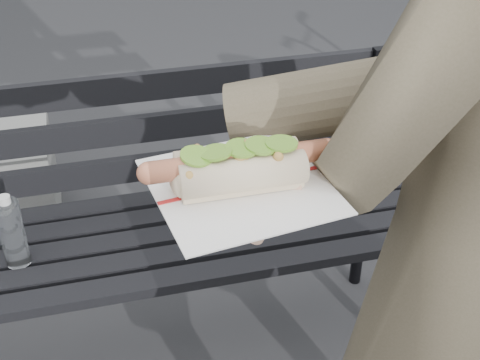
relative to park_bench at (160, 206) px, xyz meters
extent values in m
cylinder|color=black|center=(0.68, -0.24, -0.30)|extent=(0.04, 0.04, 0.45)
cylinder|color=black|center=(0.68, 0.10, -0.30)|extent=(0.04, 0.04, 0.45)
cube|color=black|center=(0.01, -0.25, -0.06)|extent=(1.50, 0.07, 0.03)
cube|color=black|center=(0.01, -0.16, -0.06)|extent=(1.50, 0.07, 0.03)
cube|color=black|center=(0.01, -0.07, -0.06)|extent=(1.50, 0.07, 0.03)
cube|color=black|center=(0.01, 0.02, -0.06)|extent=(1.50, 0.07, 0.03)
cube|color=black|center=(0.01, 0.11, -0.06)|extent=(1.50, 0.07, 0.03)
cube|color=black|center=(0.68, 0.12, 0.15)|extent=(0.04, 0.03, 0.42)
cube|color=black|center=(0.01, 0.14, 0.05)|extent=(1.50, 0.02, 0.08)
cube|color=black|center=(0.01, 0.14, 0.18)|extent=(1.50, 0.02, 0.08)
cube|color=black|center=(0.01, 0.14, 0.31)|extent=(1.50, 0.02, 0.08)
cylinder|color=white|center=(-0.39, -0.10, 0.05)|extent=(0.06, 0.06, 0.19)
cylinder|color=white|center=(-0.39, -0.10, 0.16)|extent=(0.03, 0.03, 0.02)
imported|color=#4E4734|center=(0.40, -0.85, 0.42)|extent=(0.81, 0.68, 1.89)
cylinder|color=#4E4734|center=(0.26, -0.85, 0.75)|extent=(0.51, 0.23, 0.19)
cylinder|color=#D8A384|center=(0.04, -0.93, 0.68)|extent=(0.09, 0.08, 0.07)
ellipsoid|color=#D8A384|center=(0.00, -0.94, 0.68)|extent=(0.10, 0.12, 0.03)
cylinder|color=#D8A384|center=(-0.06, -0.97, 0.68)|extent=(0.05, 0.02, 0.02)
cylinder|color=#D8A384|center=(-0.06, -0.95, 0.68)|extent=(0.05, 0.02, 0.02)
cylinder|color=#D8A384|center=(-0.06, -0.93, 0.68)|extent=(0.05, 0.02, 0.02)
cylinder|color=#D8A384|center=(-0.06, -0.91, 0.68)|extent=(0.05, 0.02, 0.02)
cylinder|color=#D8A384|center=(0.01, -0.99, 0.68)|extent=(0.04, 0.05, 0.02)
cube|color=white|center=(0.00, -0.94, 0.69)|extent=(0.21, 0.21, 0.00)
cube|color=#B21E1E|center=(0.00, -0.94, 0.69)|extent=(0.19, 0.03, 0.00)
cylinder|color=#C36D4B|center=(0.00, -0.94, 0.73)|extent=(0.20, 0.02, 0.02)
sphere|color=#C36D4B|center=(-0.10, -0.94, 0.73)|extent=(0.03, 0.02, 0.02)
sphere|color=#C36D4B|center=(0.10, -0.94, 0.73)|extent=(0.03, 0.02, 0.02)
sphere|color=#9E6B2D|center=(-0.01, -0.95, 0.74)|extent=(0.01, 0.01, 0.01)
sphere|color=#9E6B2D|center=(-0.03, -0.93, 0.73)|extent=(0.01, 0.01, 0.01)
sphere|color=#9E6B2D|center=(-0.05, -0.92, 0.74)|extent=(0.01, 0.01, 0.01)
sphere|color=#9E6B2D|center=(0.02, -0.95, 0.73)|extent=(0.01, 0.01, 0.01)
sphere|color=#9E6B2D|center=(0.01, -0.92, 0.73)|extent=(0.01, 0.01, 0.01)
sphere|color=#9E6B2D|center=(-0.03, -0.93, 0.73)|extent=(0.01, 0.01, 0.01)
sphere|color=#9E6B2D|center=(-0.06, -0.96, 0.73)|extent=(0.01, 0.01, 0.01)
sphere|color=#9E6B2D|center=(-0.04, -0.92, 0.73)|extent=(0.01, 0.01, 0.01)
sphere|color=#9E6B2D|center=(0.01, -0.94, 0.73)|extent=(0.01, 0.01, 0.01)
sphere|color=#9E6B2D|center=(0.04, -0.94, 0.73)|extent=(0.01, 0.01, 0.01)
sphere|color=#9E6B2D|center=(0.00, -0.95, 0.73)|extent=(0.01, 0.01, 0.01)
sphere|color=#9E6B2D|center=(-0.04, -0.94, 0.74)|extent=(0.01, 0.01, 0.01)
sphere|color=#9E6B2D|center=(0.04, -0.93, 0.73)|extent=(0.01, 0.01, 0.01)
sphere|color=#9E6B2D|center=(0.03, -0.96, 0.74)|extent=(0.01, 0.01, 0.01)
sphere|color=#9E6B2D|center=(-0.05, -0.94, 0.73)|extent=(0.01, 0.01, 0.01)
sphere|color=#9E6B2D|center=(-0.01, -0.95, 0.73)|extent=(0.01, 0.01, 0.01)
sphere|color=#9E6B2D|center=(0.03, -0.94, 0.74)|extent=(0.01, 0.01, 0.01)
sphere|color=#9E6B2D|center=(-0.05, -0.92, 0.74)|extent=(0.01, 0.01, 0.01)
sphere|color=#9E6B2D|center=(0.02, -0.92, 0.73)|extent=(0.01, 0.01, 0.01)
sphere|color=#9E6B2D|center=(-0.05, -0.95, 0.73)|extent=(0.01, 0.01, 0.01)
sphere|color=#9E6B2D|center=(0.03, -0.96, 0.73)|extent=(0.01, 0.01, 0.01)
sphere|color=#9E6B2D|center=(0.03, -0.92, 0.74)|extent=(0.01, 0.01, 0.01)
sphere|color=#9E6B2D|center=(0.01, -0.93, 0.74)|extent=(0.01, 0.01, 0.01)
sphere|color=#9E6B2D|center=(0.03, -0.94, 0.73)|extent=(0.01, 0.01, 0.01)
cylinder|color=#659C2A|center=(-0.05, -0.94, 0.74)|extent=(0.04, 0.04, 0.01)
cylinder|color=#659C2A|center=(-0.03, -0.94, 0.74)|extent=(0.04, 0.04, 0.01)
cylinder|color=#659C2A|center=(0.00, -0.94, 0.74)|extent=(0.04, 0.04, 0.01)
cylinder|color=#659C2A|center=(0.02, -0.94, 0.74)|extent=(0.04, 0.04, 0.01)
cylinder|color=#659C2A|center=(0.04, -0.94, 0.74)|extent=(0.04, 0.04, 0.00)
cube|color=brown|center=(1.19, 1.07, -0.52)|extent=(0.06, 0.08, 0.00)
cube|color=brown|center=(0.62, 1.03, -0.52)|extent=(0.10, 0.09, 0.00)
cube|color=brown|center=(0.35, 0.25, -0.52)|extent=(0.07, 0.05, 0.00)
camera|label=1|loc=(-0.15, -1.53, 1.11)|focal=50.00mm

